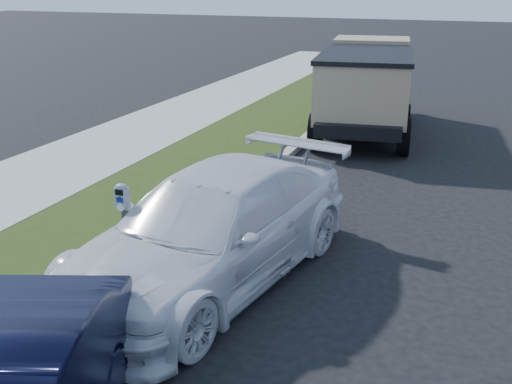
% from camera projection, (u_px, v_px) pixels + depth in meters
% --- Properties ---
extents(ground, '(120.00, 120.00, 0.00)m').
position_uv_depth(ground, '(323.00, 293.00, 8.41)').
color(ground, black).
rests_on(ground, ground).
extents(streetside, '(6.12, 50.00, 0.15)m').
position_uv_depth(streetside, '(80.00, 195.00, 12.02)').
color(streetside, gray).
rests_on(streetside, ground).
extents(parking_meter, '(0.19, 0.13, 1.39)m').
position_uv_depth(parking_meter, '(123.00, 210.00, 8.34)').
color(parking_meter, '#3F4247').
rests_on(parking_meter, ground).
extents(white_wagon, '(3.21, 5.81, 1.60)m').
position_uv_depth(white_wagon, '(213.00, 227.00, 8.62)').
color(white_wagon, white).
rests_on(white_wagon, ground).
extents(dump_truck, '(3.19, 6.47, 2.43)m').
position_uv_depth(dump_truck, '(367.00, 82.00, 17.04)').
color(dump_truck, black).
rests_on(dump_truck, ground).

